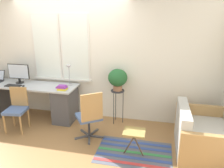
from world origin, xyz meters
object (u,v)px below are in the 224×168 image
folding_stool (134,134)px  plant_stand (118,94)px  monitor (19,73)px  desk_lamp (69,71)px  desk_chair_wooden (17,108)px  couch_loveseat (200,136)px  keyboard (13,86)px  book_stack (62,88)px  mouse (23,86)px  potted_plant (118,78)px  office_chair_swivel (90,115)px

folding_stool → plant_stand: bearing=114.6°
monitor → desk_lamp: (1.15, 0.09, 0.08)m
monitor → desk_lamp: 1.15m
desk_chair_wooden → couch_loveseat: 3.44m
couch_loveseat → folding_stool: 1.12m
folding_stool → keyboard: bearing=164.6°
couch_loveseat → book_stack: bearing=81.4°
mouse → potted_plant: 1.99m
monitor → folding_stool: 2.92m
desk_lamp → desk_chair_wooden: (-0.84, -0.71, -0.61)m
keyboard → mouse: 0.24m
book_stack → potted_plant: 1.14m
desk_lamp → potted_plant: (1.05, 0.00, -0.09)m
monitor → book_stack: size_ratio=2.35×
keyboard → desk_chair_wooden: (0.31, -0.39, -0.31)m
desk_lamp → folding_stool: bearing=-34.7°
mouse → office_chair_swivel: (1.60, -0.43, -0.30)m
couch_loveseat → plant_stand: size_ratio=1.61×
office_chair_swivel → plant_stand: bearing=-151.2°
desk_lamp → office_chair_swivel: bearing=-47.6°
monitor → office_chair_swivel: (1.83, -0.66, -0.52)m
couch_loveseat → potted_plant: potted_plant is taller
mouse → potted_plant: (1.96, 0.32, 0.21)m
desk_lamp → plant_stand: 1.13m
plant_stand → folding_stool: bearing=-65.4°
keyboard → office_chair_swivel: bearing=-13.2°
desk_chair_wooden → keyboard: bearing=121.3°
desk_lamp → folding_stool: 1.99m
couch_loveseat → desk_chair_wooden: bearing=90.0°
monitor → plant_stand: size_ratio=0.69×
book_stack → desk_chair_wooden: 0.96m
mouse → book_stack: size_ratio=0.31×
desk_lamp → desk_chair_wooden: desk_lamp is taller
mouse → office_chair_swivel: size_ratio=0.07×
book_stack → plant_stand: size_ratio=0.29×
monitor → plant_stand: monitor is taller
keyboard → book_stack: size_ratio=1.59×
potted_plant → mouse: bearing=-170.7°
book_stack → office_chair_swivel: bearing=-31.3°
book_stack → desk_chair_wooden: book_stack is taller
monitor → book_stack: monitor is taller
keyboard → desk_lamp: (1.15, 0.32, 0.30)m
desk_chair_wooden → folding_stool: (2.37, -0.35, -0.07)m
plant_stand → folding_stool: (0.49, -1.07, -0.25)m
mouse → desk_chair_wooden: 0.51m
monitor → desk_chair_wooden: bearing=-63.4°
keyboard → mouse: size_ratio=5.17×
monitor → book_stack: (1.12, -0.22, -0.19)m
desk_chair_wooden → potted_plant: bearing=13.3°
book_stack → couch_loveseat: book_stack is taller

